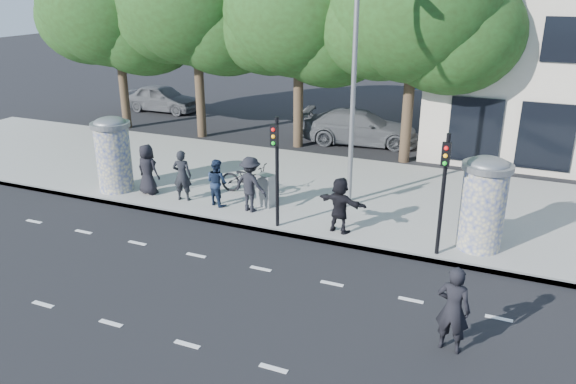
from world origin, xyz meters
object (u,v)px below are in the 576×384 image
at_px(man_road, 453,309).
at_px(ped_a, 148,169).
at_px(street_lamp, 354,63).
at_px(ped_d, 250,184).
at_px(traffic_pole_far, 444,183).
at_px(ad_column_right, 483,201).
at_px(ad_column_left, 113,152).
at_px(ped_c, 217,182).
at_px(ped_f, 340,205).
at_px(cabinet_right, 473,222).
at_px(car_right, 360,127).
at_px(cabinet_left, 266,190).
at_px(bicycle, 248,179).
at_px(car_left, 162,98).
at_px(ped_b, 182,175).
at_px(traffic_pole_near, 276,161).

bearing_deg(man_road, ped_a, -14.78).
height_order(street_lamp, ped_d, street_lamp).
distance_m(traffic_pole_far, street_lamp, 5.12).
bearing_deg(ped_d, ad_column_right, -167.91).
distance_m(ad_column_left, ad_column_right, 12.40).
xyz_separation_m(ad_column_right, street_lamp, (-4.40, 1.93, 3.26)).
bearing_deg(ped_c, ped_f, -165.79).
distance_m(cabinet_right, car_right, 10.89).
xyz_separation_m(ped_c, cabinet_right, (8.11, 0.53, -0.25)).
bearing_deg(street_lamp, ped_c, -153.35).
bearing_deg(man_road, traffic_pole_far, -68.41).
height_order(ad_column_left, street_lamp, street_lamp).
bearing_deg(cabinet_left, bicycle, 155.71).
xyz_separation_m(traffic_pole_far, cabinet_left, (-5.82, 1.40, -1.53)).
xyz_separation_m(ad_column_right, car_left, (-18.75, 11.79, -0.77)).
bearing_deg(cabinet_right, ped_a, 173.12).
height_order(cabinet_right, car_right, car_right).
distance_m(street_lamp, cabinet_left, 4.97).
height_order(ad_column_left, traffic_pole_far, traffic_pole_far).
bearing_deg(ped_f, ped_d, 5.10).
distance_m(ad_column_right, ped_a, 11.09).
bearing_deg(street_lamp, ped_b, -158.48).
bearing_deg(cabinet_right, traffic_pole_far, -128.59).
bearing_deg(traffic_pole_near, traffic_pole_far, 0.00).
xyz_separation_m(ad_column_left, traffic_pole_far, (11.40, -0.71, 0.69)).
distance_m(ped_f, car_left, 19.27).
bearing_deg(ped_a, ped_f, -175.50).
bearing_deg(street_lamp, ped_a, -163.18).
bearing_deg(street_lamp, traffic_pole_far, -39.88).
bearing_deg(ped_a, traffic_pole_far, -176.68).
relative_size(ad_column_right, traffic_pole_near, 0.78).
xyz_separation_m(ad_column_left, ped_a, (1.32, 0.11, -0.50)).
bearing_deg(ped_f, cabinet_right, -151.94).
relative_size(ad_column_left, ped_a, 1.49).
distance_m(traffic_pole_far, ped_f, 3.20).
distance_m(street_lamp, car_right, 8.84).
height_order(traffic_pole_far, cabinet_left, traffic_pole_far).
height_order(man_road, car_right, man_road).
height_order(traffic_pole_near, bicycle, traffic_pole_near).
distance_m(traffic_pole_near, street_lamp, 4.07).
distance_m(ad_column_left, ped_f, 8.50).
xyz_separation_m(man_road, car_right, (-6.11, 14.48, -0.18)).
height_order(traffic_pole_near, car_right, traffic_pole_near).
bearing_deg(ped_c, ped_b, 24.04).
height_order(ad_column_right, ped_f, ad_column_right).
distance_m(man_road, car_left, 25.02).
xyz_separation_m(man_road, cabinet_right, (-0.14, 5.37, -0.26)).
distance_m(ad_column_left, ped_c, 4.10).
bearing_deg(ped_d, man_road, 156.86).
bearing_deg(traffic_pole_far, man_road, -77.25).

